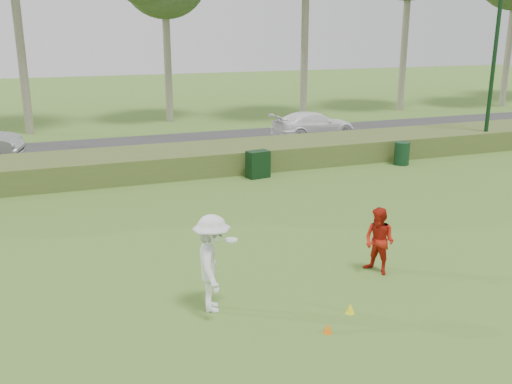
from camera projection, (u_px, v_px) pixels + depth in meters
name	position (u px, v px, depth m)	size (l,w,h in m)	color
ground	(321.00, 300.00, 12.14)	(120.00, 120.00, 0.00)	#416D24
reed_strip	(187.00, 160.00, 22.81)	(80.00, 3.00, 0.90)	#455A24
park_road	(162.00, 146.00, 27.43)	(80.00, 6.00, 0.06)	#2D2D2D
lamp_post	(498.00, 26.00, 25.14)	(0.70, 0.70, 8.18)	black
player_white	(212.00, 264.00, 11.46)	(1.06, 1.45, 2.03)	white
player_red	(379.00, 241.00, 13.26)	(0.77, 0.60, 1.59)	#B11C0F
cone_orange	(328.00, 328.00, 10.80)	(0.18, 0.18, 0.20)	orange
cone_yellow	(350.00, 308.00, 11.55)	(0.20, 0.20, 0.22)	#F5F319
utility_cabinet	(258.00, 164.00, 21.80)	(0.83, 0.52, 1.04)	black
trash_bin	(402.00, 153.00, 23.86)	(0.64, 0.64, 0.96)	#11331B
car_right	(313.00, 125.00, 29.39)	(1.83, 4.50, 1.31)	white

